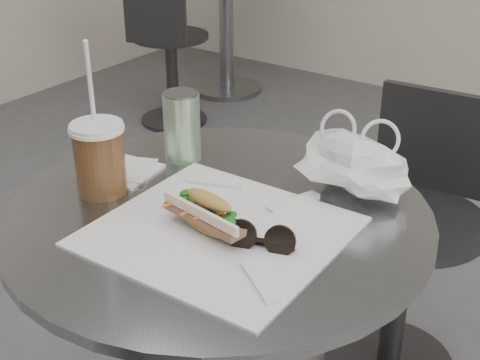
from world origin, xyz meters
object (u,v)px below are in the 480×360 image
Objects in this scene: chair_far at (406,257)px; bg_chair at (169,63)px; sunglasses at (261,240)px; bg_table at (226,12)px; banh_mi at (208,214)px; cafe_table at (220,331)px; iced_coffee at (99,157)px; drink_can at (182,126)px.

chair_far reaches higher than bg_chair.
chair_far is at bearing 71.63° from sunglasses.
chair_far reaches higher than bg_table.
banh_mi is (1.57, -1.69, 0.45)m from bg_chair.
cafe_table is 1.00× the size of chair_far.
chair_far is at bearing -50.45° from bg_chair.
cafe_table is 3.63× the size of banh_mi.
banh_mi reaches higher than cafe_table.
cafe_table is 0.41m from iced_coffee.
chair_far reaches higher than cafe_table.
drink_can is (-0.22, 0.20, 0.03)m from banh_mi.
sunglasses reaches higher than chair_far.
sunglasses is at bearing -25.75° from cafe_table.
cafe_table is 2.23m from bg_chair.
bg_chair is 2.49× the size of iced_coffee.
bg_chair is at bearing 116.25° from sunglasses.
bg_table is 2.81m from banh_mi.
iced_coffee is 0.20m from drink_can.
cafe_table is at bearing 17.18° from iced_coffee.
iced_coffee reaches higher than bg_chair.
drink_can is (-0.32, -0.51, 0.47)m from chair_far.
iced_coffee is (-0.25, 0.00, 0.03)m from banh_mi.
cafe_table is at bearing 123.65° from banh_mi.
cafe_table is 0.33m from sunglasses.
bg_chair is 2.06m from drink_can.
bg_table is 3.53× the size of banh_mi.
bg_table is 2.53m from drink_can.
iced_coffee reaches higher than cafe_table.
drink_can is (0.03, 0.20, 0.00)m from iced_coffee.
cafe_table is at bearing -53.97° from bg_table.
bg_table is 6.48× the size of sunglasses.
bg_table is 2.33m from chair_far.
bg_chair is 5.10× the size of drink_can.
cafe_table is 0.67m from chair_far.
sunglasses is (0.35, 0.00, -0.05)m from iced_coffee.
chair_far is at bearing 78.34° from cafe_table.
sunglasses is (0.13, -0.06, 0.29)m from cafe_table.
drink_can reaches higher than cafe_table.
bg_table is at bearing 121.35° from iced_coffee.
banh_mi is 0.25m from iced_coffee.
sunglasses is at bearing -31.37° from drink_can.
drink_can is (-0.19, 0.13, 0.34)m from cafe_table.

